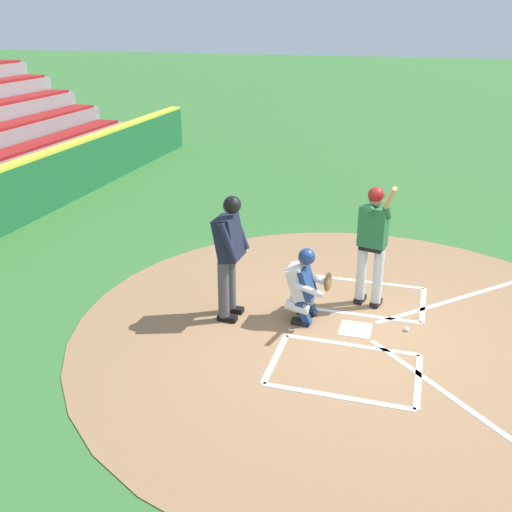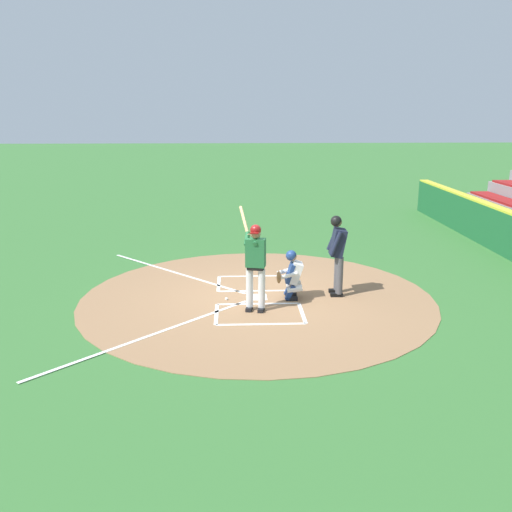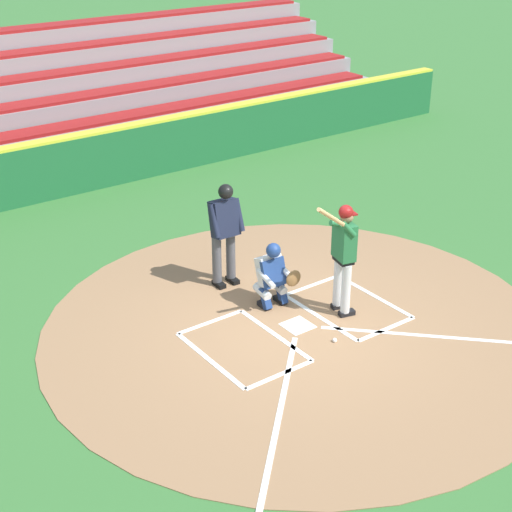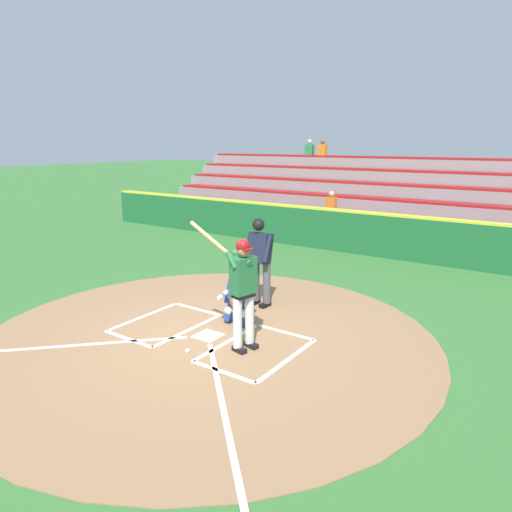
# 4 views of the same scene
# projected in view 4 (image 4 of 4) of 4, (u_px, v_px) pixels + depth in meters

# --- Properties ---
(ground_plane) EXTENTS (120.00, 120.00, 0.00)m
(ground_plane) POSITION_uv_depth(u_px,v_px,m) (208.00, 336.00, 8.24)
(ground_plane) COLOR #387033
(dirt_circle) EXTENTS (8.00, 8.00, 0.01)m
(dirt_circle) POSITION_uv_depth(u_px,v_px,m) (208.00, 336.00, 8.24)
(dirt_circle) COLOR #99704C
(dirt_circle) RESTS_ON ground
(home_plate_and_chalk) EXTENTS (7.93, 4.91, 0.01)m
(home_plate_and_chalk) POSITION_uv_depth(u_px,v_px,m) (173.00, 354.00, 7.53)
(home_plate_and_chalk) COLOR white
(home_plate_and_chalk) RESTS_ON dirt_circle
(batter) EXTENTS (1.05, 0.55, 2.13)m
(batter) POSITION_uv_depth(u_px,v_px,m) (242.00, 286.00, 7.46)
(batter) COLOR silver
(batter) RESTS_ON ground
(catcher) EXTENTS (0.59, 0.62, 1.13)m
(catcher) POSITION_uv_depth(u_px,v_px,m) (238.00, 294.00, 8.66)
(catcher) COLOR black
(catcher) RESTS_ON ground
(plate_umpire) EXTENTS (0.59, 0.42, 1.86)m
(plate_umpire) POSITION_uv_depth(u_px,v_px,m) (260.00, 256.00, 9.51)
(plate_umpire) COLOR #4C4C51
(plate_umpire) RESTS_ON ground
(baseball) EXTENTS (0.07, 0.07, 0.07)m
(baseball) POSITION_uv_depth(u_px,v_px,m) (187.00, 351.00, 7.58)
(baseball) COLOR white
(baseball) RESTS_ON ground
(backstop_wall) EXTENTS (22.00, 0.36, 1.31)m
(backstop_wall) POSITION_uv_depth(u_px,v_px,m) (368.00, 233.00, 14.08)
(backstop_wall) COLOR #1E6033
(backstop_wall) RESTS_ON ground
(bleacher_stand) EXTENTS (20.00, 5.10, 3.45)m
(bleacher_stand) POSITION_uv_depth(u_px,v_px,m) (407.00, 208.00, 17.07)
(bleacher_stand) COLOR gray
(bleacher_stand) RESTS_ON ground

